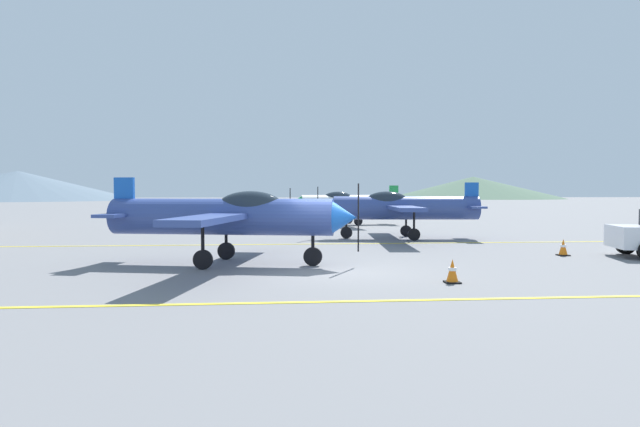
{
  "coord_description": "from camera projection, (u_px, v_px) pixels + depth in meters",
  "views": [
    {
      "loc": [
        -1.72,
        -14.77,
        2.22
      ],
      "look_at": [
        0.44,
        10.0,
        1.2
      ],
      "focal_mm": 29.41,
      "sensor_mm": 36.0,
      "label": 1
    }
  ],
  "objects": [
    {
      "name": "airplane_mid",
      "position": [
        399.0,
        207.0,
        24.93
      ],
      "size": [
        7.79,
        8.95,
        2.68
      ],
      "color": "#33478C",
      "rests_on": "ground_plane"
    },
    {
      "name": "airplane_near",
      "position": [
        231.0,
        215.0,
        15.99
      ],
      "size": [
        7.83,
        8.93,
        2.68
      ],
      "color": "#33478C",
      "rests_on": "ground_plane"
    },
    {
      "name": "apron_line_far",
      "position": [
        315.0,
        244.0,
        22.3
      ],
      "size": [
        80.0,
        0.16,
        0.01
      ],
      "primitive_type": "cube",
      "color": "yellow",
      "rests_on": "ground_plane"
    },
    {
      "name": "hill_centerleft",
      "position": [
        473.0,
        188.0,
        177.59
      ],
      "size": [
        59.14,
        59.14,
        7.45
      ],
      "primitive_type": "cone",
      "color": "#4C6651",
      "rests_on": "ground_plane"
    },
    {
      "name": "apron_line_near",
      "position": [
        360.0,
        301.0,
        10.62
      ],
      "size": [
        80.0,
        0.16,
        0.01
      ],
      "primitive_type": "cube",
      "color": "yellow",
      "rests_on": "ground_plane"
    },
    {
      "name": "airplane_far",
      "position": [
        346.0,
        202.0,
        35.69
      ],
      "size": [
        7.81,
        8.96,
        2.68
      ],
      "color": "white",
      "rests_on": "ground_plane"
    },
    {
      "name": "ground_plane",
      "position": [
        335.0,
        270.0,
        14.94
      ],
      "size": [
        400.0,
        400.0,
        0.0
      ],
      "primitive_type": "plane",
      "color": "slate"
    },
    {
      "name": "hill_left",
      "position": [
        17.0,
        185.0,
        141.77
      ],
      "size": [
        63.02,
        63.02,
        7.99
      ],
      "primitive_type": "cone",
      "color": "slate",
      "rests_on": "ground_plane"
    },
    {
      "name": "traffic_cone_side",
      "position": [
        563.0,
        247.0,
        18.25
      ],
      "size": [
        0.36,
        0.36,
        0.59
      ],
      "color": "black",
      "rests_on": "ground_plane"
    },
    {
      "name": "traffic_cone_front",
      "position": [
        452.0,
        271.0,
        12.76
      ],
      "size": [
        0.36,
        0.36,
        0.59
      ],
      "color": "black",
      "rests_on": "ground_plane"
    }
  ]
}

